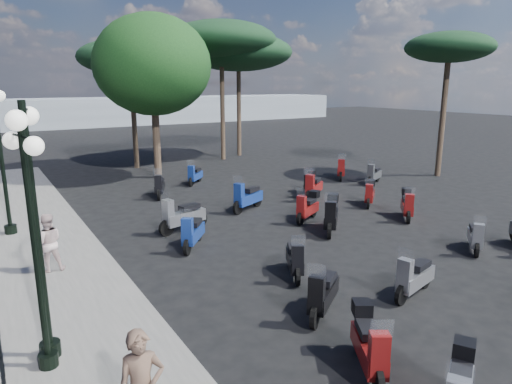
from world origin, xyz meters
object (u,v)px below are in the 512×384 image
scooter_26 (341,170)px  pine_1 (238,52)px  scooter_19 (313,187)px  scooter_9 (195,175)px  scooter_6 (295,260)px  scooter_5 (369,346)px  lamp_post_0 (35,218)px  scooter_24 (370,194)px  scooter_2 (323,294)px  scooter_12 (414,278)px  broadleaf_tree (153,65)px  pine_2 (130,58)px  pedestrian_far (48,243)px  lamp_post_1 (34,237)px  pine_3 (449,48)px  scooter_3 (182,216)px  scooter_18 (407,205)px  pine_0 (221,40)px  scooter_20 (309,184)px  scooter_25 (374,175)px  scooter_7 (193,233)px  scooter_13 (331,215)px  scooter_17 (475,237)px  lamp_post_2 (1,152)px  scooter_4 (160,187)px  scooter_14 (308,207)px  scooter_8 (247,198)px

scooter_26 → pine_1: bearing=-43.4°
scooter_19 → scooter_9: bearing=-5.0°
scooter_26 → scooter_6: bearing=86.2°
scooter_5 → pine_1: bearing=-83.3°
lamp_post_0 → scooter_26: 17.39m
scooter_5 → scooter_24: (7.77, 7.69, -0.04)m
scooter_2 → scooter_12: scooter_2 is taller
scooter_19 → broadleaf_tree: broadleaf_tree is taller
pine_1 → pine_2: (-7.21, -0.93, -0.56)m
scooter_5 → broadleaf_tree: (2.59, 17.24, 5.02)m
scooter_9 → scooter_19: bearing=164.5°
pedestrian_far → scooter_9: size_ratio=1.18×
lamp_post_1 → pine_3: pine_3 is taller
scooter_3 → broadleaf_tree: size_ratio=0.23×
scooter_5 → scooter_18: scooter_5 is taller
pine_1 → scooter_26: bearing=-86.8°
pine_0 → pine_3: (7.01, -10.50, -0.82)m
scooter_20 → scooter_25: (3.92, 0.07, -0.03)m
scooter_26 → scooter_7: bearing=70.0°
scooter_5 → scooter_2: bearing=-76.1°
scooter_18 → pine_2: pine_2 is taller
pine_3 → scooter_13: bearing=-158.9°
scooter_3 → scooter_26: scooter_3 is taller
scooter_5 → scooter_17: scooter_5 is taller
scooter_13 → scooter_17: (2.34, -3.48, -0.14)m
pedestrian_far → scooter_20: pedestrian_far is taller
scooter_7 → scooter_25: (10.89, 3.52, -0.02)m
lamp_post_2 → scooter_25: bearing=-16.7°
scooter_24 → scooter_13: bearing=75.8°
scooter_17 → scooter_19: 7.14m
scooter_6 → pine_3: bearing=-125.9°
scooter_20 → scooter_26: scooter_26 is taller
scooter_4 → pine_1: pine_1 is taller
scooter_5 → pine_1: (9.71, 21.47, 6.07)m
scooter_14 → lamp_post_1: bearing=88.8°
scooter_17 → pine_1: 20.19m
scooter_9 → pine_2: bearing=-35.3°
pedestrian_far → pine_1: 20.70m
scooter_24 → scooter_25: bearing=-88.7°
scooter_14 → scooter_20: scooter_14 is taller
scooter_8 → pine_3: (11.78, 0.56, 5.82)m
scooter_6 → scooter_8: scooter_8 is taller
scooter_17 → scooter_14: bearing=-14.5°
scooter_2 → pine_1: pine_1 is taller
lamp_post_1 → scooter_4: (5.74, 10.54, -1.93)m
scooter_18 → broadleaf_tree: bearing=-22.4°
scooter_24 → pine_1: bearing=-48.8°
scooter_13 → pine_0: size_ratio=0.18×
scooter_9 → scooter_17: 12.72m
lamp_post_0 → scooter_6: (5.70, 0.75, -2.16)m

